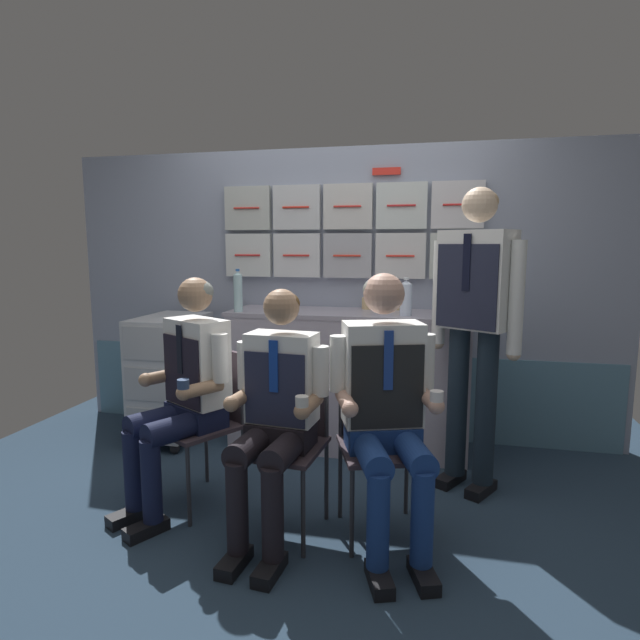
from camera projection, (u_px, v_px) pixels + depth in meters
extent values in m
cube|color=#25374A|center=(283.00, 522.00, 2.77)|extent=(4.80, 4.80, 0.04)
cube|color=#8E97AE|center=(334.00, 294.00, 3.95)|extent=(4.20, 0.06, 2.15)
cube|color=#56829C|center=(333.00, 392.00, 4.02)|extent=(4.12, 0.01, 0.64)
cube|color=silver|center=(249.00, 255.00, 3.99)|extent=(0.36, 0.06, 0.32)
cylinder|color=red|center=(247.00, 255.00, 3.95)|extent=(0.20, 0.01, 0.01)
cube|color=silver|center=(297.00, 255.00, 3.91)|extent=(0.36, 0.06, 0.32)
cylinder|color=red|center=(296.00, 255.00, 3.87)|extent=(0.20, 0.01, 0.01)
cube|color=#A8A9B1|center=(348.00, 256.00, 3.82)|extent=(0.36, 0.06, 0.32)
cylinder|color=red|center=(347.00, 256.00, 3.78)|extent=(0.20, 0.01, 0.01)
cube|color=silver|center=(401.00, 256.00, 3.74)|extent=(0.36, 0.06, 0.32)
cylinder|color=red|center=(400.00, 256.00, 3.70)|extent=(0.20, 0.01, 0.01)
cube|color=#B6BDB7|center=(456.00, 256.00, 3.65)|extent=(0.36, 0.06, 0.32)
cylinder|color=red|center=(456.00, 256.00, 3.61)|extent=(0.20, 0.01, 0.01)
cube|color=#B7BCB6|center=(248.00, 208.00, 3.94)|extent=(0.36, 0.06, 0.32)
cylinder|color=red|center=(246.00, 208.00, 3.90)|extent=(0.20, 0.01, 0.01)
cube|color=silver|center=(297.00, 208.00, 3.86)|extent=(0.36, 0.06, 0.32)
cylinder|color=red|center=(296.00, 207.00, 3.82)|extent=(0.20, 0.01, 0.01)
cube|color=silver|center=(348.00, 207.00, 3.77)|extent=(0.36, 0.06, 0.32)
cylinder|color=red|center=(347.00, 206.00, 3.73)|extent=(0.20, 0.01, 0.01)
cube|color=silver|center=(402.00, 206.00, 3.68)|extent=(0.36, 0.06, 0.32)
cylinder|color=red|center=(401.00, 205.00, 3.65)|extent=(0.20, 0.01, 0.01)
cube|color=silver|center=(458.00, 205.00, 3.60)|extent=(0.36, 0.06, 0.32)
cylinder|color=red|center=(458.00, 205.00, 3.56)|extent=(0.20, 0.01, 0.01)
cube|color=red|center=(387.00, 171.00, 3.69)|extent=(0.20, 0.02, 0.05)
cube|color=#ACA6B6|center=(348.00, 381.00, 3.72)|extent=(1.66, 0.52, 0.95)
cube|color=#9D97A7|center=(349.00, 314.00, 3.65)|extent=(1.69, 0.53, 0.03)
sphere|color=black|center=(135.00, 445.00, 3.69)|extent=(0.07, 0.07, 0.07)
sphere|color=black|center=(175.00, 449.00, 3.62)|extent=(0.07, 0.07, 0.07)
sphere|color=black|center=(173.00, 420.00, 4.22)|extent=(0.07, 0.07, 0.07)
sphere|color=black|center=(209.00, 423.00, 4.15)|extent=(0.07, 0.07, 0.07)
cube|color=silver|center=(172.00, 373.00, 3.86)|extent=(0.40, 0.64, 0.86)
cube|color=#A7AAAF|center=(150.00, 425.00, 3.58)|extent=(0.35, 0.01, 0.23)
cube|color=#A7AAAF|center=(148.00, 385.00, 3.54)|extent=(0.35, 0.01, 0.23)
cube|color=#A7AAAF|center=(146.00, 344.00, 3.50)|extent=(0.35, 0.01, 0.23)
cylinder|color=#28282D|center=(147.00, 325.00, 3.51)|extent=(0.32, 0.02, 0.02)
cylinder|color=#2D2D33|center=(152.00, 466.00, 2.90)|extent=(0.02, 0.02, 0.43)
cylinder|color=#2D2D33|center=(189.00, 486.00, 2.66)|extent=(0.02, 0.02, 0.43)
cylinder|color=#2D2D33|center=(206.00, 448.00, 3.17)|extent=(0.02, 0.02, 0.43)
cylinder|color=#2D2D33|center=(244.00, 465.00, 2.92)|extent=(0.02, 0.02, 0.43)
cube|color=#3A2E35|center=(197.00, 427.00, 2.88)|extent=(0.55, 0.55, 0.02)
cube|color=#3A2E35|center=(224.00, 383.00, 2.99)|extent=(0.33, 0.21, 0.40)
cylinder|color=#2D2D33|center=(204.00, 378.00, 3.10)|extent=(0.02, 0.02, 0.40)
cylinder|color=#2D2D33|center=(242.00, 389.00, 2.86)|extent=(0.02, 0.02, 0.40)
cube|color=black|center=(129.00, 516.00, 2.73)|extent=(0.19, 0.24, 0.06)
cube|color=black|center=(146.00, 529.00, 2.61)|extent=(0.19, 0.24, 0.06)
cylinder|color=#121733|center=(134.00, 470.00, 2.72)|extent=(0.10, 0.10, 0.43)
cylinder|color=#121733|center=(151.00, 481.00, 2.60)|extent=(0.10, 0.10, 0.43)
cylinder|color=#121733|center=(160.00, 420.00, 2.81)|extent=(0.30, 0.39, 0.13)
cylinder|color=#121733|center=(179.00, 428.00, 2.69)|extent=(0.30, 0.39, 0.13)
cube|color=#121733|center=(196.00, 414.00, 2.87)|extent=(0.39, 0.34, 0.12)
cube|color=white|center=(198.00, 362.00, 2.84)|extent=(0.40, 0.35, 0.47)
cube|color=black|center=(182.00, 372.00, 2.77)|extent=(0.29, 0.17, 0.38)
cube|color=black|center=(179.00, 349.00, 2.75)|extent=(0.04, 0.03, 0.26)
cylinder|color=white|center=(177.00, 347.00, 2.97)|extent=(0.08, 0.08, 0.25)
cylinder|color=#A27C5D|center=(163.00, 376.00, 2.91)|extent=(0.18, 0.24, 0.07)
sphere|color=#A27C5D|center=(146.00, 380.00, 2.83)|extent=(0.08, 0.08, 0.08)
cylinder|color=white|center=(220.00, 358.00, 2.70)|extent=(0.08, 0.08, 0.25)
cylinder|color=#A27C5D|center=(202.00, 389.00, 2.65)|extent=(0.18, 0.24, 0.07)
sphere|color=#A27C5D|center=(184.00, 393.00, 2.58)|extent=(0.08, 0.08, 0.08)
cylinder|color=navy|center=(183.00, 385.00, 2.57)|extent=(0.06, 0.06, 0.06)
sphere|color=#A27C5D|center=(195.00, 295.00, 2.79)|extent=(0.19, 0.19, 0.19)
ellipsoid|color=gray|center=(197.00, 291.00, 2.80)|extent=(0.24, 0.24, 0.13)
cylinder|color=#2D2D33|center=(233.00, 502.00, 2.50)|extent=(0.02, 0.02, 0.43)
cylinder|color=#2D2D33|center=(303.00, 514.00, 2.39)|extent=(0.02, 0.02, 0.43)
cylinder|color=#2D2D33|center=(264.00, 471.00, 2.84)|extent=(0.02, 0.02, 0.43)
cylinder|color=#2D2D33|center=(326.00, 480.00, 2.73)|extent=(0.02, 0.02, 0.43)
cube|color=#3A2E35|center=(281.00, 447.00, 2.58)|extent=(0.43, 0.43, 0.02)
cube|color=#3A2E35|center=(295.00, 396.00, 2.73)|extent=(0.37, 0.06, 0.40)
cylinder|color=#2D2D33|center=(263.00, 394.00, 2.78)|extent=(0.02, 0.02, 0.40)
cylinder|color=#2D2D33|center=(327.00, 400.00, 2.67)|extent=(0.02, 0.02, 0.40)
cube|color=black|center=(234.00, 562.00, 2.34)|extent=(0.11, 0.23, 0.06)
cube|color=black|center=(270.00, 570.00, 2.28)|extent=(0.11, 0.23, 0.06)
cylinder|color=black|center=(237.00, 507.00, 2.34)|extent=(0.10, 0.10, 0.43)
cylinder|color=black|center=(273.00, 513.00, 2.29)|extent=(0.10, 0.10, 0.43)
cylinder|color=black|center=(251.00, 445.00, 2.45)|extent=(0.16, 0.36, 0.13)
cylinder|color=black|center=(285.00, 450.00, 2.40)|extent=(0.16, 0.36, 0.13)
cube|color=black|center=(281.00, 434.00, 2.57)|extent=(0.33, 0.23, 0.12)
cube|color=white|center=(282.00, 378.00, 2.55)|extent=(0.35, 0.21, 0.44)
cube|color=#21253D|center=(274.00, 390.00, 2.47)|extent=(0.31, 0.04, 0.36)
cube|color=navy|center=(273.00, 366.00, 2.44)|extent=(0.04, 0.01, 0.25)
cylinder|color=white|center=(246.00, 365.00, 2.61)|extent=(0.08, 0.08, 0.24)
cylinder|color=#9F795B|center=(241.00, 398.00, 2.53)|extent=(0.09, 0.23, 0.07)
sphere|color=#9F795B|center=(231.00, 404.00, 2.43)|extent=(0.08, 0.08, 0.08)
cylinder|color=white|center=(320.00, 371.00, 2.49)|extent=(0.08, 0.08, 0.24)
cylinder|color=#9F795B|center=(309.00, 405.00, 2.42)|extent=(0.09, 0.23, 0.07)
sphere|color=#9F795B|center=(302.00, 411.00, 2.32)|extent=(0.08, 0.08, 0.08)
cylinder|color=silver|center=(302.00, 403.00, 2.32)|extent=(0.06, 0.06, 0.06)
sphere|color=#9F795B|center=(281.00, 307.00, 2.50)|extent=(0.18, 0.18, 0.18)
ellipsoid|color=brown|center=(282.00, 303.00, 2.51)|extent=(0.19, 0.17, 0.12)
cylinder|color=#2D2D33|center=(352.00, 513.00, 2.40)|extent=(0.02, 0.02, 0.43)
cylinder|color=#2D2D33|center=(428.00, 509.00, 2.44)|extent=(0.02, 0.02, 0.43)
cylinder|color=#2D2D33|center=(340.00, 479.00, 2.75)|extent=(0.02, 0.02, 0.43)
cylinder|color=#2D2D33|center=(406.00, 475.00, 2.79)|extent=(0.02, 0.02, 0.43)
cube|color=#3A2E35|center=(382.00, 449.00, 2.56)|extent=(0.51, 0.51, 0.02)
cube|color=#3A2E35|center=(374.00, 397.00, 2.72)|extent=(0.36, 0.15, 0.40)
cylinder|color=#2D2D33|center=(341.00, 399.00, 2.69)|extent=(0.02, 0.02, 0.40)
cylinder|color=#2D2D33|center=(408.00, 396.00, 2.73)|extent=(0.02, 0.02, 0.40)
cube|color=black|center=(379.00, 579.00, 2.22)|extent=(0.16, 0.24, 0.06)
cube|color=black|center=(423.00, 576.00, 2.24)|extent=(0.16, 0.24, 0.06)
cylinder|color=navy|center=(378.00, 521.00, 2.22)|extent=(0.10, 0.10, 0.43)
cylinder|color=navy|center=(422.00, 518.00, 2.24)|extent=(0.10, 0.10, 0.43)
cylinder|color=navy|center=(370.00, 453.00, 2.37)|extent=(0.25, 0.42, 0.13)
cylinder|color=navy|center=(412.00, 451.00, 2.39)|extent=(0.25, 0.42, 0.13)
cube|color=navy|center=(382.00, 436.00, 2.55)|extent=(0.40, 0.31, 0.12)
cube|color=white|center=(382.00, 373.00, 2.52)|extent=(0.42, 0.32, 0.50)
cube|color=black|center=(388.00, 387.00, 2.42)|extent=(0.33, 0.13, 0.40)
cube|color=navy|center=(389.00, 360.00, 2.40)|extent=(0.04, 0.02, 0.28)
cylinder|color=white|center=(338.00, 363.00, 2.49)|extent=(0.08, 0.08, 0.27)
cylinder|color=tan|center=(346.00, 402.00, 2.41)|extent=(0.15, 0.26, 0.07)
sphere|color=tan|center=(350.00, 409.00, 2.30)|extent=(0.08, 0.08, 0.08)
cylinder|color=white|center=(426.00, 361.00, 2.54)|extent=(0.08, 0.08, 0.27)
cylinder|color=tan|center=(428.00, 399.00, 2.45)|extent=(0.15, 0.26, 0.07)
sphere|color=tan|center=(436.00, 406.00, 2.34)|extent=(0.08, 0.08, 0.08)
cylinder|color=white|center=(437.00, 397.00, 2.33)|extent=(0.06, 0.06, 0.06)
sphere|color=tan|center=(384.00, 294.00, 2.47)|extent=(0.20, 0.20, 0.20)
ellipsoid|color=gray|center=(383.00, 290.00, 2.48)|extent=(0.24, 0.23, 0.14)
cube|color=black|center=(450.00, 479.00, 3.17)|extent=(0.20, 0.25, 0.06)
cube|color=black|center=(481.00, 489.00, 3.03)|extent=(0.20, 0.25, 0.06)
cylinder|color=#182430|center=(457.00, 401.00, 3.11)|extent=(0.12, 0.12, 0.91)
cylinder|color=#182430|center=(486.00, 408.00, 2.99)|extent=(0.12, 0.12, 0.91)
cube|color=white|center=(477.00, 280.00, 2.95)|extent=(0.45, 0.40, 0.56)
cube|color=#202438|center=(466.00, 287.00, 2.87)|extent=(0.32, 0.19, 0.47)
cube|color=black|center=(467.00, 263.00, 2.84)|extent=(0.04, 0.03, 0.31)
cylinder|color=white|center=(439.00, 292.00, 3.12)|extent=(0.08, 0.08, 0.62)
sphere|color=beige|center=(438.00, 343.00, 3.17)|extent=(0.08, 0.08, 0.08)
cylinder|color=white|center=(517.00, 298.00, 2.80)|extent=(0.08, 0.08, 0.62)
sphere|color=beige|center=(514.00, 354.00, 2.84)|extent=(0.08, 0.08, 0.08)
sphere|color=beige|center=(480.00, 205.00, 2.89)|extent=(0.20, 0.20, 0.20)
ellipsoid|color=tan|center=(481.00, 202.00, 2.90)|extent=(0.26, 0.25, 0.14)
cylinder|color=#ABDBE1|center=(444.00, 297.00, 3.37)|extent=(0.08, 0.08, 0.25)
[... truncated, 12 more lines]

